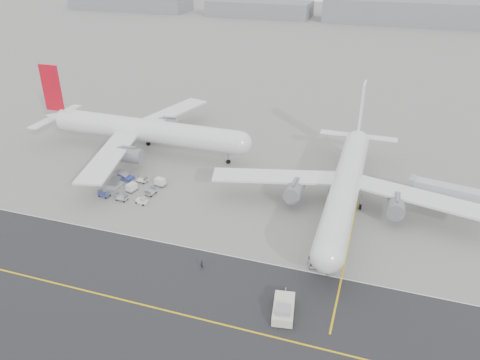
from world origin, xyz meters
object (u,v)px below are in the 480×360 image
(airliner_a, at_px, (141,130))
(pushback_tug, at_px, (284,309))
(airliner_b, at_px, (346,183))
(ground_crew_a, at_px, (202,264))
(jet_bridge, at_px, (448,193))

(airliner_a, relative_size, pushback_tug, 7.02)
(airliner_b, relative_size, ground_crew_a, 33.45)
(ground_crew_a, bearing_deg, jet_bridge, 60.57)
(pushback_tug, bearing_deg, airliner_b, 73.09)
(airliner_a, height_order, pushback_tug, airliner_a)
(airliner_a, bearing_deg, jet_bridge, -95.14)
(airliner_b, bearing_deg, pushback_tug, -98.09)
(jet_bridge, height_order, ground_crew_a, jet_bridge)
(airliner_a, distance_m, jet_bridge, 73.55)
(airliner_a, distance_m, ground_crew_a, 52.26)
(ground_crew_a, bearing_deg, airliner_a, 150.71)
(airliner_a, xyz_separation_m, ground_crew_a, (33.09, -40.14, -5.06))
(airliner_b, distance_m, ground_crew_a, 34.71)
(airliner_a, relative_size, airliner_b, 1.05)
(airliner_b, xyz_separation_m, ground_crew_a, (-20.27, -27.76, -4.81))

